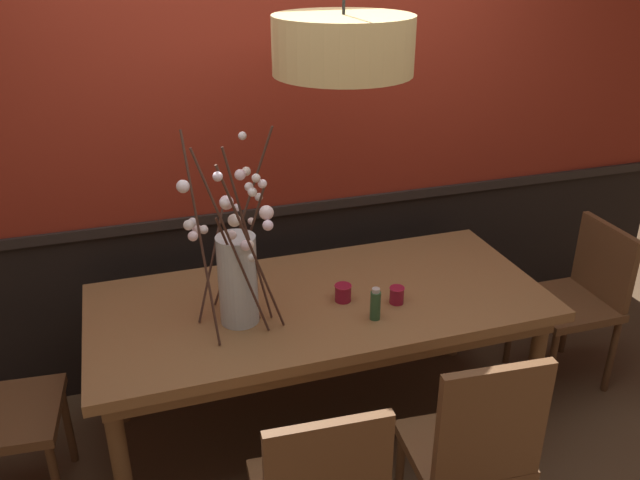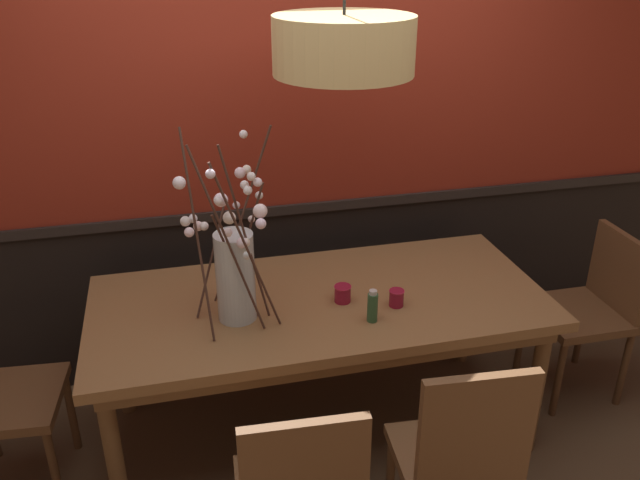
# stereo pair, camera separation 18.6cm
# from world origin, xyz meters

# --- Properties ---
(ground_plane) EXTENTS (24.00, 24.00, 0.00)m
(ground_plane) POSITION_xyz_m (0.00, 0.00, 0.00)
(ground_plane) COLOR brown
(back_wall) EXTENTS (4.81, 0.14, 2.60)m
(back_wall) POSITION_xyz_m (0.00, 0.70, 1.29)
(back_wall) COLOR black
(back_wall) RESTS_ON ground
(dining_table) EXTENTS (2.03, 0.92, 0.74)m
(dining_table) POSITION_xyz_m (0.00, 0.00, 0.66)
(dining_table) COLOR olive
(dining_table) RESTS_ON ground
(chair_head_east_end) EXTENTS (0.44, 0.44, 0.88)m
(chair_head_east_end) POSITION_xyz_m (1.43, -0.00, 0.51)
(chair_head_east_end) COLOR brown
(chair_head_east_end) RESTS_ON ground
(chair_far_side_left) EXTENTS (0.46, 0.47, 0.96)m
(chair_far_side_left) POSITION_xyz_m (-0.30, 0.89, 0.52)
(chair_far_side_left) COLOR brown
(chair_far_side_left) RESTS_ON ground
(chair_near_side_right) EXTENTS (0.45, 0.42, 0.96)m
(chair_near_side_right) POSITION_xyz_m (0.31, -0.86, 0.54)
(chair_near_side_right) COLOR brown
(chair_near_side_right) RESTS_ON ground
(vase_with_blossoms) EXTENTS (0.40, 0.46, 0.83)m
(vase_with_blossoms) POSITION_xyz_m (-0.38, -0.08, 0.97)
(vase_with_blossoms) COLOR silver
(vase_with_blossoms) RESTS_ON dining_table
(candle_holder_nearer_center) EXTENTS (0.07, 0.07, 0.08)m
(candle_holder_nearer_center) POSITION_xyz_m (0.31, -0.14, 0.78)
(candle_holder_nearer_center) COLOR maroon
(candle_holder_nearer_center) RESTS_ON dining_table
(candle_holder_nearer_edge) EXTENTS (0.08, 0.08, 0.08)m
(candle_holder_nearer_edge) POSITION_xyz_m (0.09, -0.05, 0.78)
(candle_holder_nearer_edge) COLOR maroon
(candle_holder_nearer_edge) RESTS_ON dining_table
(condiment_bottle) EXTENTS (0.04, 0.04, 0.15)m
(condiment_bottle) POSITION_xyz_m (0.17, -0.24, 0.81)
(condiment_bottle) COLOR #2D5633
(condiment_bottle) RESTS_ON dining_table
(pendant_lamp) EXTENTS (0.55, 0.55, 0.87)m
(pendant_lamp) POSITION_xyz_m (0.09, 0.00, 1.84)
(pendant_lamp) COLOR tan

